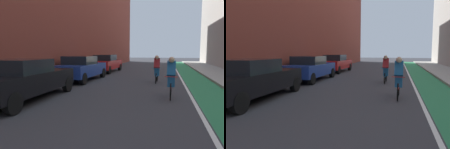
# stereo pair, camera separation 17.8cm
# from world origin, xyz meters

# --- Properties ---
(ground_plane) EXTENTS (98.07, 98.07, 0.00)m
(ground_plane) POSITION_xyz_m (0.00, 18.29, 0.00)
(ground_plane) COLOR #38383D
(bike_lane_paint) EXTENTS (1.60, 44.58, 0.00)m
(bike_lane_paint) POSITION_xyz_m (3.65, 20.29, 0.00)
(bike_lane_paint) COLOR #2D8451
(bike_lane_paint) RESTS_ON ground
(lane_divider_stripe) EXTENTS (0.12, 44.58, 0.00)m
(lane_divider_stripe) POSITION_xyz_m (2.75, 20.29, 0.00)
(lane_divider_stripe) COLOR white
(lane_divider_stripe) RESTS_ON ground
(parked_sedan_black) EXTENTS (2.07, 4.80, 1.53)m
(parked_sedan_black) POSITION_xyz_m (-3.40, 10.41, 0.79)
(parked_sedan_black) COLOR black
(parked_sedan_black) RESTS_ON ground
(parked_sedan_blue) EXTENTS (1.97, 4.59, 1.53)m
(parked_sedan_blue) POSITION_xyz_m (-3.40, 16.02, 0.79)
(parked_sedan_blue) COLOR navy
(parked_sedan_blue) RESTS_ON ground
(parked_sedan_red) EXTENTS (1.97, 4.70, 1.53)m
(parked_sedan_red) POSITION_xyz_m (-3.41, 21.72, 0.79)
(parked_sedan_red) COLOR red
(parked_sedan_red) RESTS_ON ground
(cyclist_trailing) EXTENTS (0.48, 1.71, 1.61)m
(cyclist_trailing) POSITION_xyz_m (1.95, 12.14, 0.85)
(cyclist_trailing) COLOR black
(cyclist_trailing) RESTS_ON ground
(cyclist_far) EXTENTS (0.48, 1.67, 1.59)m
(cyclist_far) POSITION_xyz_m (1.23, 16.16, 0.80)
(cyclist_far) COLOR black
(cyclist_far) RESTS_ON ground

